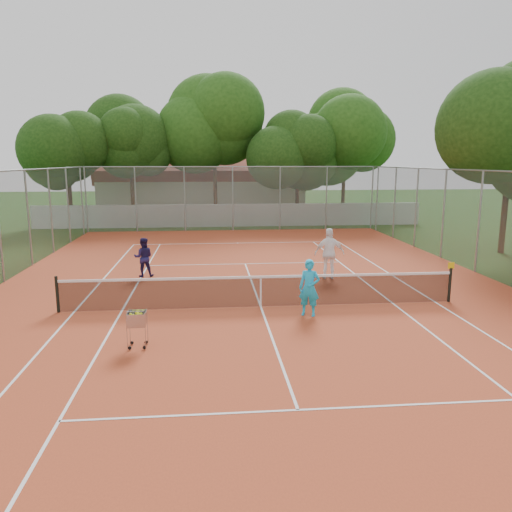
{
  "coord_description": "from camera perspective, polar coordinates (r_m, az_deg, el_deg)",
  "views": [
    {
      "loc": [
        -1.51,
        -14.46,
        4.37
      ],
      "look_at": [
        0.0,
        1.5,
        1.3
      ],
      "focal_mm": 35.0,
      "sensor_mm": 36.0,
      "label": 1
    }
  ],
  "objects": [
    {
      "name": "ground",
      "position": [
        15.18,
        0.54,
        -5.89
      ],
      "size": [
        120.0,
        120.0,
        0.0
      ],
      "primitive_type": "plane",
      "color": "#19390F",
      "rests_on": "ground"
    },
    {
      "name": "court_pad",
      "position": [
        15.18,
        0.54,
        -5.85
      ],
      "size": [
        18.0,
        34.0,
        0.02
      ],
      "primitive_type": "cube",
      "color": "#B04322",
      "rests_on": "ground"
    },
    {
      "name": "court_lines",
      "position": [
        15.17,
        0.54,
        -5.81
      ],
      "size": [
        10.98,
        23.78,
        0.01
      ],
      "primitive_type": "cube",
      "color": "white",
      "rests_on": "court_pad"
    },
    {
      "name": "tennis_net",
      "position": [
        15.04,
        0.54,
        -4.03
      ],
      "size": [
        11.88,
        0.1,
        0.98
      ],
      "primitive_type": "cube",
      "color": "black",
      "rests_on": "court_pad"
    },
    {
      "name": "perimeter_fence",
      "position": [
        14.73,
        0.55,
        1.58
      ],
      "size": [
        18.0,
        34.0,
        4.0
      ],
      "primitive_type": "cube",
      "color": "slate",
      "rests_on": "ground"
    },
    {
      "name": "boundary_wall",
      "position": [
        33.69,
        -2.82,
        4.67
      ],
      "size": [
        26.0,
        0.3,
        1.5
      ],
      "primitive_type": "cube",
      "color": "silver",
      "rests_on": "ground"
    },
    {
      "name": "clubhouse",
      "position": [
        43.52,
        -6.11,
        7.93
      ],
      "size": [
        16.4,
        9.0,
        4.4
      ],
      "primitive_type": "cube",
      "color": "beige",
      "rests_on": "ground"
    },
    {
      "name": "tropical_trees",
      "position": [
        36.5,
        -3.1,
        11.82
      ],
      "size": [
        29.0,
        19.0,
        10.0
      ],
      "primitive_type": "cube",
      "color": "#14320C",
      "rests_on": "ground"
    },
    {
      "name": "player_near",
      "position": [
        14.23,
        6.11,
        -3.63
      ],
      "size": [
        0.69,
        0.58,
        1.62
      ],
      "primitive_type": "imported",
      "rotation": [
        0.0,
        0.0,
        -0.38
      ],
      "color": "#1BB6ED",
      "rests_on": "court_pad"
    },
    {
      "name": "player_far_left",
      "position": [
        19.39,
        -12.73,
        -0.14
      ],
      "size": [
        0.75,
        0.6,
        1.49
      ],
      "primitive_type": "imported",
      "rotation": [
        0.0,
        0.0,
        3.19
      ],
      "color": "#1E184A",
      "rests_on": "court_pad"
    },
    {
      "name": "player_far_right",
      "position": [
        18.78,
        8.39,
        0.29
      ],
      "size": [
        1.15,
        0.55,
        1.9
      ],
      "primitive_type": "imported",
      "rotation": [
        0.0,
        0.0,
        3.06
      ],
      "color": "white",
      "rests_on": "court_pad"
    },
    {
      "name": "ball_hopper",
      "position": [
        12.19,
        -13.41,
        -8.01
      ],
      "size": [
        0.59,
        0.59,
        0.95
      ],
      "primitive_type": "cube",
      "rotation": [
        0.0,
        0.0,
        0.39
      ],
      "color": "#A9AAB0",
      "rests_on": "court_pad"
    }
  ]
}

